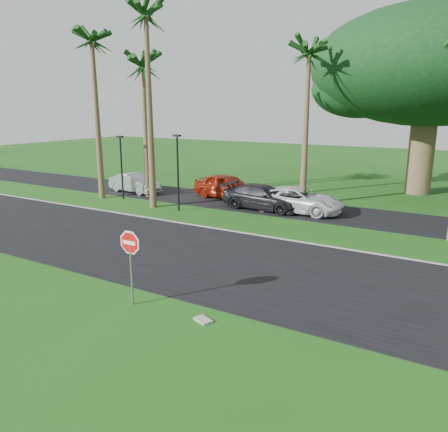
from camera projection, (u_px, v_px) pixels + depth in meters
ground at (176, 272)px, 16.94m from camera, size 120.00×120.00×0.00m
road at (203, 257)px, 18.61m from camera, size 120.00×8.00×0.02m
parking_strip at (294, 209)px, 27.42m from camera, size 120.00×5.00×0.02m
curb at (247, 233)px, 22.01m from camera, size 120.00×0.12×0.06m
stop_sign_near at (130, 252)px, 13.75m from camera, size 1.05×0.07×2.62m
palm_left_far at (92, 45)px, 28.37m from camera, size 5.00×5.00×11.50m
palm_left_mid at (143, 69)px, 29.18m from camera, size 5.00×5.00×10.00m
palm_left_near at (146, 20)px, 25.28m from camera, size 5.00×5.00×12.50m
palm_center at (309, 57)px, 26.46m from camera, size 5.00×5.00×10.50m
canopy_tree at (431, 67)px, 30.29m from camera, size 16.50×16.50×13.12m
streetlight_left at (121, 163)px, 29.91m from camera, size 0.45×0.25×4.34m
streetlight_right at (178, 168)px, 26.35m from camera, size 0.45×0.25×4.64m
car_silver at (135, 183)px, 32.54m from camera, size 4.38×1.94×1.40m
car_red at (227, 187)px, 30.29m from camera, size 5.25×2.70×1.71m
car_dark at (263, 197)px, 27.16m from camera, size 5.29×2.30×1.51m
car_minivan at (299, 200)px, 26.40m from camera, size 5.39×2.50×1.50m
utility_slab at (203, 320)px, 13.07m from camera, size 0.64×0.52×0.06m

